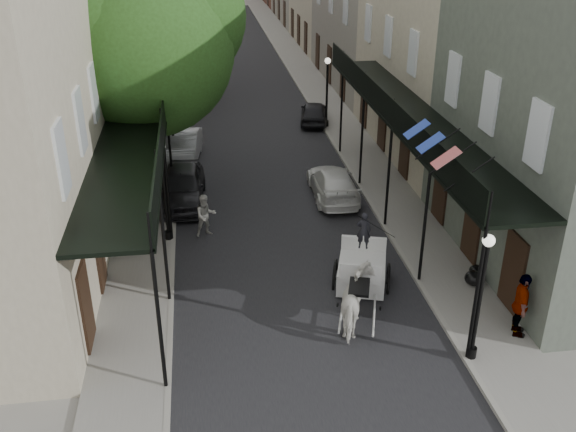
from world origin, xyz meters
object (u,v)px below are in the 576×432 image
object	(u,v)px
pedestrian_sidewalk_right	(521,305)
car_left_far	(183,78)
tree_far	(166,4)
lamppost_right_near	(480,296)
lamppost_right_far	(327,91)
pedestrian_walking	(206,216)
car_left_mid	(183,147)
lamppost_left	(165,190)
car_right_near	(333,183)
horse	(358,302)
car_right_far	(314,112)
car_left_near	(182,186)
carriage	(363,249)
tree_near	(155,39)
pedestrian_sidewalk_left	(171,122)

from	to	relation	value
pedestrian_sidewalk_right	car_left_far	size ratio (longest dim) A/B	0.35
tree_far	pedestrian_sidewalk_right	xyz separation A→B (m)	(10.01, -25.39, -4.75)
lamppost_right_near	lamppost_right_far	distance (m)	20.00
pedestrian_walking	car_left_far	xyz separation A→B (m)	(-0.87, 21.01, -0.05)
car_left_mid	car_left_far	bearing A→B (deg)	96.46
lamppost_left	car_left_mid	size ratio (longest dim) A/B	0.88
lamppost_right_near	car_right_near	distance (m)	11.19
lamppost_right_far	horse	distance (m)	18.34
lamppost_right_far	car_right_far	distance (m)	1.82
tree_far	car_right_near	xyz separation A→B (m)	(6.85, -15.18, -5.21)
lamppost_right_near	car_left_far	size ratio (longest dim) A/B	0.68
car_right_near	car_left_near	bearing A→B (deg)	-1.29
carriage	pedestrian_walking	world-z (taller)	carriage
lamppost_left	pedestrian_sidewalk_right	bearing A→B (deg)	-36.16
horse	carriage	world-z (taller)	carriage
car_left_mid	lamppost_left	bearing A→B (deg)	-87.08
lamppost_left	carriage	xyz separation A→B (m)	(6.31, -3.52, -0.92)
tree_near	car_right_near	world-z (taller)	tree_near
horse	car_left_mid	size ratio (longest dim) A/B	0.49
pedestrian_walking	car_right_far	world-z (taller)	pedestrian_walking
pedestrian_walking	car_left_mid	xyz separation A→B (m)	(-0.87, 7.78, -0.12)
lamppost_right_near	car_right_far	bearing A→B (deg)	91.36
carriage	car_right_near	distance (m)	6.55
tree_near	carriage	bearing A→B (deg)	-50.23
car_left_far	car_right_far	bearing A→B (deg)	-43.02
lamppost_left	car_right_near	distance (m)	7.48
pedestrian_walking	car_right_far	xyz separation A→B (m)	(6.33, 12.71, -0.20)
carriage	car_left_far	size ratio (longest dim) A/B	0.53
lamppost_right_far	pedestrian_sidewalk_left	size ratio (longest dim) A/B	1.97
tree_far	car_right_far	distance (m)	10.76
tree_far	car_right_near	bearing A→B (deg)	-65.72
lamppost_left	car_left_far	bearing A→B (deg)	88.66
lamppost_right_near	car_right_far	size ratio (longest dim) A/B	1.04
lamppost_left	car_left_mid	xyz separation A→B (m)	(0.50, 8.08, -1.36)
lamppost_left	pedestrian_sidewalk_left	world-z (taller)	lamppost_left
lamppost_left	horse	bearing A→B (deg)	-47.86
lamppost_right_far	car_left_mid	bearing A→B (deg)	-153.00
lamppost_right_far	pedestrian_sidewalk_left	distance (m)	8.42
horse	car_right_far	bearing A→B (deg)	-79.62
tree_near	carriage	world-z (taller)	tree_near
car_left_mid	car_right_near	size ratio (longest dim) A/B	0.98
lamppost_left	pedestrian_sidewalk_left	xyz separation A→B (m)	(-0.10, 10.97, -0.99)
lamppost_right_far	carriage	world-z (taller)	lamppost_right_far
lamppost_left	pedestrian_sidewalk_left	distance (m)	11.01
tree_near	pedestrian_sidewalk_left	xyz separation A→B (m)	(-0.00, 6.79, -5.43)
lamppost_right_far	car_left_far	distance (m)	12.14
carriage	pedestrian_sidewalk_right	bearing A→B (deg)	-29.19
horse	car_right_near	bearing A→B (deg)	-80.48
lamppost_right_far	car_left_far	xyz separation A→B (m)	(-7.70, 9.30, -1.29)
horse	car_right_far	xyz separation A→B (m)	(2.17, 19.11, -0.26)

